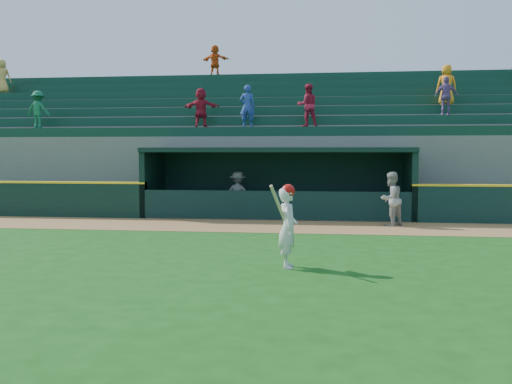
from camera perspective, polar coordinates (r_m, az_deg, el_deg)
ground at (r=12.92m, az=-0.91°, el=-6.25°), size 120.00×120.00×0.00m
warning_track at (r=17.73m, az=1.37°, el=-3.44°), size 40.00×3.00×0.01m
dugout_player_front at (r=18.19m, az=13.34°, el=-0.69°), size 1.04×1.03×1.69m
dugout_player_inside at (r=20.66m, az=-1.83°, el=-0.16°), size 1.07×0.66×1.60m
dugout at (r=20.69m, az=2.27°, el=1.39°), size 9.40×2.80×2.46m
stands at (r=25.22m, az=3.15°, el=4.21°), size 34.50×6.32×7.41m
batter_at_plate at (r=11.36m, az=3.20°, el=-3.37°), size 0.55×0.76×1.69m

